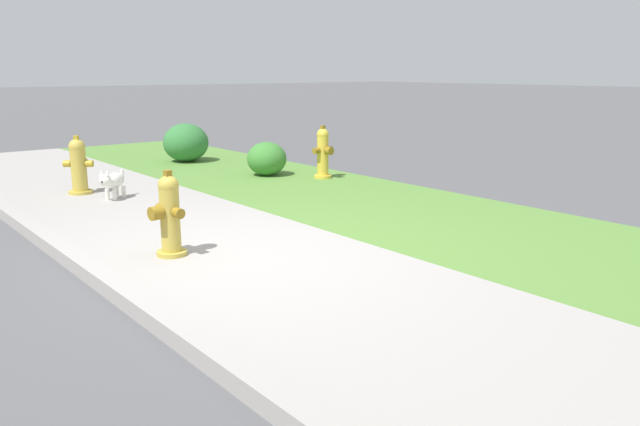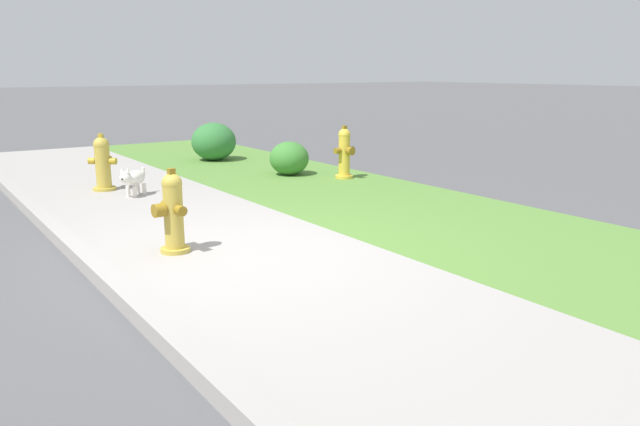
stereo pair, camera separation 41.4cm
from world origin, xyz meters
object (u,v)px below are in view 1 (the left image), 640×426
(fire_hydrant_far_end, at_px, (169,215))
(small_white_dog, at_px, (113,181))
(shrub_bush_near_lamp, at_px, (186,143))
(fire_hydrant_by_grass_verge, at_px, (79,166))
(shrub_bush_mid_verge, at_px, (267,159))
(fire_hydrant_mid_block, at_px, (323,153))

(fire_hydrant_far_end, bearing_deg, small_white_dog, -17.39)
(fire_hydrant_far_end, distance_m, shrub_bush_near_lamp, 5.93)
(fire_hydrant_far_end, distance_m, fire_hydrant_by_grass_verge, 3.38)
(shrub_bush_mid_verge, bearing_deg, fire_hydrant_by_grass_verge, -96.23)
(shrub_bush_near_lamp, bearing_deg, fire_hydrant_by_grass_verge, -53.42)
(shrub_bush_near_lamp, bearing_deg, fire_hydrant_mid_block, 15.28)
(shrub_bush_mid_verge, bearing_deg, fire_hydrant_far_end, -45.37)
(small_white_dog, height_order, shrub_bush_mid_verge, shrub_bush_mid_verge)
(fire_hydrant_mid_block, height_order, shrub_bush_mid_verge, fire_hydrant_mid_block)
(fire_hydrant_by_grass_verge, xyz_separation_m, shrub_bush_mid_verge, (0.30, 2.77, -0.11))
(fire_hydrant_mid_block, bearing_deg, fire_hydrant_far_end, 29.12)
(small_white_dog, bearing_deg, shrub_bush_near_lamp, -170.05)
(small_white_dog, bearing_deg, fire_hydrant_by_grass_verge, -110.60)
(fire_hydrant_far_end, height_order, small_white_dog, fire_hydrant_far_end)
(fire_hydrant_far_end, height_order, shrub_bush_mid_verge, fire_hydrant_far_end)
(fire_hydrant_far_end, height_order, shrub_bush_near_lamp, fire_hydrant_far_end)
(fire_hydrant_by_grass_verge, bearing_deg, fire_hydrant_far_end, -56.75)
(fire_hydrant_by_grass_verge, relative_size, small_white_dog, 1.81)
(fire_hydrant_far_end, relative_size, fire_hydrant_mid_block, 0.96)
(fire_hydrant_mid_block, relative_size, shrub_bush_mid_verge, 1.30)
(fire_hydrant_mid_block, height_order, small_white_dog, fire_hydrant_mid_block)
(fire_hydrant_by_grass_verge, xyz_separation_m, small_white_dog, (0.65, 0.20, -0.13))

